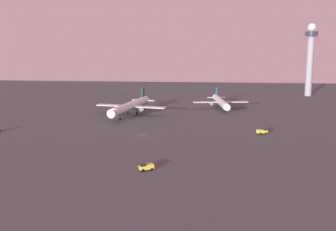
% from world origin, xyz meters
% --- Properties ---
extents(ground_plane, '(416.00, 416.00, 0.00)m').
position_xyz_m(ground_plane, '(0.00, 0.00, 0.00)').
color(ground_plane, '#424449').
extents(control_tower, '(8.00, 8.00, 47.72)m').
position_xyz_m(control_tower, '(92.76, 125.79, 27.22)').
color(control_tower, '#A8A8B2').
rests_on(control_tower, ground).
extents(airplane_near_gate, '(36.35, 46.44, 11.98)m').
position_xyz_m(airplane_near_gate, '(-12.88, 43.35, 4.53)').
color(airplane_near_gate, white).
rests_on(airplane_near_gate, ground).
extents(airplane_terminal_side, '(30.31, 38.82, 9.96)m').
position_xyz_m(airplane_terminal_side, '(32.61, 66.76, 3.77)').
color(airplane_terminal_side, silver).
rests_on(airplane_terminal_side, ground).
extents(maintenance_van, '(4.58, 3.61, 2.25)m').
position_xyz_m(maintenance_van, '(7.64, -44.71, 1.18)').
color(maintenance_van, yellow).
rests_on(maintenance_van, ground).
extents(baggage_tractor, '(4.58, 3.59, 2.25)m').
position_xyz_m(baggage_tractor, '(47.32, 6.50, 1.18)').
color(baggage_tractor, yellow).
rests_on(baggage_tractor, ground).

